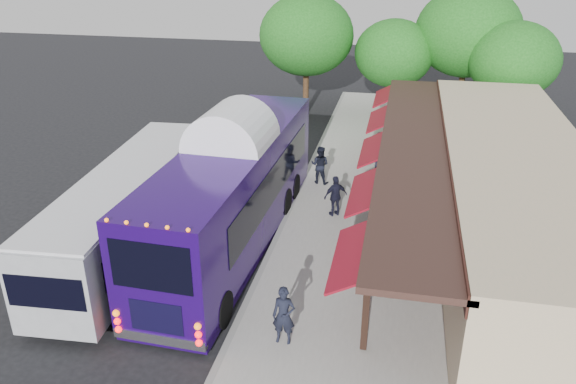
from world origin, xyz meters
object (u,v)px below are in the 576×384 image
Objects in this scene: sign_board at (359,269)px; ped_a at (284,316)px; city_bus at (131,206)px; ped_b at (320,165)px; ped_d at (380,151)px; coach_bus at (234,186)px; ped_c at (336,196)px.

ped_a is at bearing -145.26° from sign_board.
ped_b is at bearing 46.90° from city_bus.
city_bus is at bearing 146.34° from ped_a.
ped_a is 13.65m from ped_d.
sign_board is (8.28, -1.17, -0.81)m from city_bus.
ped_c is (3.41, 2.60, -1.24)m from coach_bus.
coach_bus reaches higher than ped_c.
ped_a is 0.99× the size of ped_b.
coach_bus reaches higher than ped_b.
coach_bus reaches higher than sign_board.
city_bus is 6.22× the size of ped_d.
ped_a is at bearing 116.03° from ped_d.
ped_c is at bearing 39.38° from coach_bus.
ped_b is (-0.74, 11.23, 0.01)m from ped_a.
ped_d is (2.56, 2.31, 0.04)m from ped_b.
ped_a is 11.25m from ped_b.
ped_a is 3.53m from sign_board.
coach_bus is 7.75× the size of ped_c.
ped_b is (5.76, 7.01, -0.66)m from city_bus.
ped_b is at bearing 75.66° from ped_d.
city_bus is at bearing -157.95° from coach_bus.
ped_c is (0.38, 8.08, -0.02)m from ped_a.
coach_bus is 7.48× the size of ped_b.
ped_a is (6.51, -4.22, -0.66)m from city_bus.
ped_a reaches higher than sign_board.
ped_d reaches higher than ped_a.
coach_bus is 7.55× the size of ped_a.
city_bus is at bearing 60.49° from ped_b.
coach_bus is at bearing 118.23° from ped_a.
city_bus reaches higher than ped_d.
coach_bus is at bearing 128.13° from sign_board.
ped_c is 1.59× the size of sign_board.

